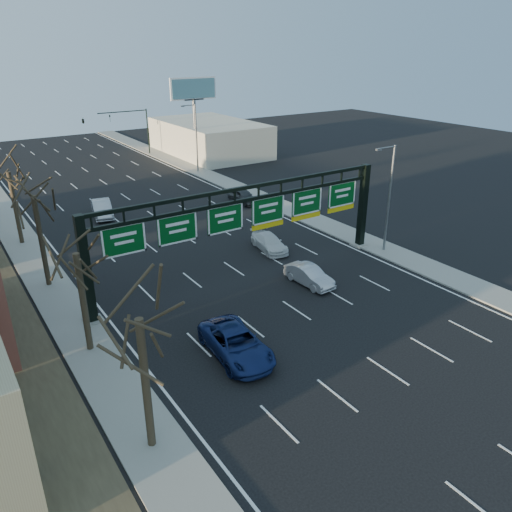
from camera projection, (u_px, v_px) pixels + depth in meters
ground at (316, 323)px, 31.67m from camera, size 160.00×160.00×0.00m
sidewalk_left at (35, 262)px, 40.37m from camera, size 3.00×120.00×0.12m
sidewalk_right at (287, 208)px, 53.46m from camera, size 3.00×120.00×0.12m
lane_markings at (178, 232)px, 46.94m from camera, size 21.60×120.00×0.01m
sign_gantry at (249, 220)px, 36.03m from camera, size 24.60×1.20×7.20m
building_right_distant at (209, 138)px, 79.08m from camera, size 12.00×20.00×5.00m
tree_near at (136, 296)px, 19.12m from camera, size 3.60×3.60×8.86m
tree_gantry at (73, 235)px, 26.14m from camera, size 3.60×3.60×8.48m
tree_mid at (30, 181)px, 33.48m from camera, size 3.60×3.60×9.24m
tree_far at (6, 160)px, 41.26m from camera, size 3.60×3.60×8.86m
streetlight_near at (389, 194)px, 40.62m from camera, size 2.15×0.22×9.00m
streetlight_far at (195, 135)px, 66.58m from camera, size 2.15×0.22×9.00m
billboard_right at (194, 99)px, 70.11m from camera, size 7.00×0.50×12.00m
traffic_signal_mast at (108, 122)px, 74.40m from camera, size 10.16×0.54×7.00m
car_blue_suv at (236, 344)px, 28.10m from camera, size 3.13×5.96×1.60m
car_silver_sedan at (309, 276)px, 36.54m from camera, size 1.71×4.29×1.39m
car_white_wagon at (269, 242)px, 42.66m from camera, size 2.60×4.84×1.34m
car_grey_far at (243, 196)px, 55.21m from camera, size 1.86×4.44×1.50m
car_silver_distant at (102, 209)px, 50.76m from camera, size 2.74×5.34×1.68m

